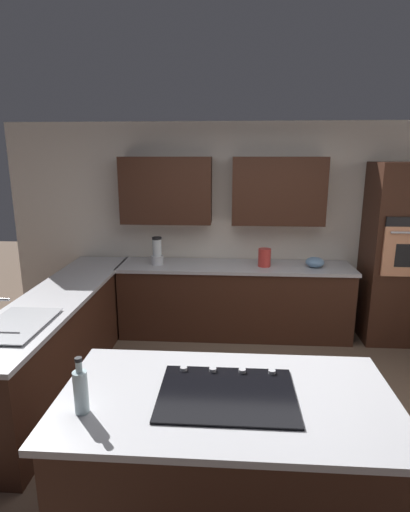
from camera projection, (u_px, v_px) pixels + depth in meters
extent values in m
plane|color=brown|center=(246.00, 418.00, 3.48)|extent=(14.00, 14.00, 0.00)
cube|color=silver|center=(243.00, 227.00, 5.20)|extent=(6.00, 0.10, 2.60)
cube|color=#381E14|center=(278.00, 191.00, 4.85)|extent=(1.10, 0.34, 0.80)
cube|color=#381E14|center=(166.00, 190.00, 4.93)|extent=(1.10, 0.34, 0.80)
cube|color=#381E14|center=(234.00, 301.00, 5.05)|extent=(2.80, 0.60, 0.86)
cube|color=#B2B2B7|center=(235.00, 267.00, 4.94)|extent=(2.84, 0.64, 0.04)
cube|color=#381E14|center=(62.00, 338.00, 4.03)|extent=(0.60, 2.90, 0.86)
cube|color=#B2B2B7|center=(58.00, 296.00, 3.92)|extent=(0.64, 2.94, 0.04)
cube|color=#381E14|center=(226.00, 466.00, 2.37)|extent=(1.80, 0.92, 0.86)
cube|color=#B2B2B7|center=(227.00, 398.00, 2.26)|extent=(1.88, 1.00, 0.04)
cube|color=#381E14|center=(401.00, 254.00, 4.77)|extent=(0.80, 0.60, 2.13)
cube|color=#515456|center=(27.00, 317.00, 3.33)|extent=(0.40, 0.30, 0.02)
cube|color=#515456|center=(5.00, 335.00, 3.00)|extent=(0.40, 0.30, 0.02)
cube|color=#B7BABF|center=(16.00, 324.00, 3.17)|extent=(0.46, 0.70, 0.01)
cube|color=black|center=(227.00, 394.00, 2.26)|extent=(0.76, 0.56, 0.01)
cylinder|color=#B2B2B7|center=(272.00, 372.00, 2.46)|extent=(0.04, 0.04, 0.02)
cylinder|color=#B2B2B7|center=(242.00, 371.00, 2.47)|extent=(0.04, 0.04, 0.02)
cylinder|color=#B2B2B7|center=(213.00, 370.00, 2.48)|extent=(0.04, 0.04, 0.02)
cylinder|color=#B2B2B7|center=(184.00, 369.00, 2.49)|extent=(0.04, 0.04, 0.02)
cylinder|color=silver|center=(157.00, 260.00, 4.95)|extent=(0.15, 0.15, 0.11)
cylinder|color=silver|center=(157.00, 248.00, 4.92)|extent=(0.11, 0.11, 0.20)
cylinder|color=black|center=(157.00, 238.00, 4.89)|extent=(0.12, 0.12, 0.03)
ellipsoid|color=#668CB2|center=(315.00, 262.00, 4.83)|extent=(0.22, 0.22, 0.12)
cylinder|color=red|center=(264.00, 258.00, 4.86)|extent=(0.15, 0.15, 0.22)
cylinder|color=silver|center=(81.00, 392.00, 2.08)|extent=(0.07, 0.07, 0.23)
cylinder|color=silver|center=(79.00, 367.00, 2.05)|extent=(0.03, 0.03, 0.06)
cylinder|color=black|center=(78.00, 360.00, 2.04)|extent=(0.04, 0.04, 0.02)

